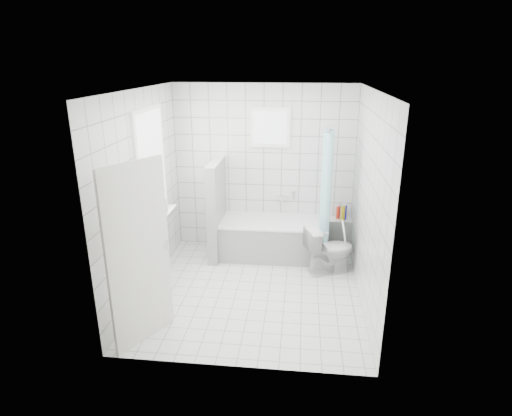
# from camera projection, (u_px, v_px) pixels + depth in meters

# --- Properties ---
(ground) EXTENTS (3.00, 3.00, 0.00)m
(ground) POSITION_uv_depth(u_px,v_px,m) (253.00, 291.00, 5.71)
(ground) COLOR white
(ground) RESTS_ON ground
(ceiling) EXTENTS (3.00, 3.00, 0.00)m
(ceiling) POSITION_uv_depth(u_px,v_px,m) (252.00, 89.00, 4.85)
(ceiling) COLOR white
(ceiling) RESTS_ON ground
(wall_back) EXTENTS (2.80, 0.02, 2.60)m
(wall_back) POSITION_uv_depth(u_px,v_px,m) (264.00, 169.00, 6.69)
(wall_back) COLOR white
(wall_back) RESTS_ON ground
(wall_front) EXTENTS (2.80, 0.02, 2.60)m
(wall_front) POSITION_uv_depth(u_px,v_px,m) (234.00, 249.00, 3.88)
(wall_front) COLOR white
(wall_front) RESTS_ON ground
(wall_left) EXTENTS (0.02, 3.00, 2.60)m
(wall_left) POSITION_uv_depth(u_px,v_px,m) (143.00, 195.00, 5.43)
(wall_left) COLOR white
(wall_left) RESTS_ON ground
(wall_right) EXTENTS (0.02, 3.00, 2.60)m
(wall_right) POSITION_uv_depth(u_px,v_px,m) (368.00, 202.00, 5.14)
(wall_right) COLOR white
(wall_right) RESTS_ON ground
(window_left) EXTENTS (0.01, 0.90, 1.40)m
(window_left) POSITION_uv_depth(u_px,v_px,m) (153.00, 166.00, 5.60)
(window_left) COLOR white
(window_left) RESTS_ON wall_left
(window_back) EXTENTS (0.50, 0.01, 0.50)m
(window_back) POSITION_uv_depth(u_px,v_px,m) (270.00, 128.00, 6.42)
(window_back) COLOR white
(window_back) RESTS_ON wall_back
(window_sill) EXTENTS (0.18, 1.02, 0.08)m
(window_sill) POSITION_uv_depth(u_px,v_px,m) (160.00, 219.00, 5.84)
(window_sill) COLOR white
(window_sill) RESTS_ON wall_left
(door) EXTENTS (0.42, 0.72, 2.00)m
(door) POSITION_uv_depth(u_px,v_px,m) (139.00, 256.00, 4.43)
(door) COLOR silver
(door) RESTS_ON ground
(bathtub) EXTENTS (1.63, 0.77, 0.58)m
(bathtub) POSITION_uv_depth(u_px,v_px,m) (274.00, 238.00, 6.65)
(bathtub) COLOR white
(bathtub) RESTS_ON ground
(partition_wall) EXTENTS (0.15, 0.85, 1.50)m
(partition_wall) POSITION_uv_depth(u_px,v_px,m) (217.00, 209.00, 6.54)
(partition_wall) COLOR white
(partition_wall) RESTS_ON ground
(tiled_ledge) EXTENTS (0.40, 0.24, 0.55)m
(tiled_ledge) POSITION_uv_depth(u_px,v_px,m) (338.00, 235.00, 6.79)
(tiled_ledge) COLOR white
(tiled_ledge) RESTS_ON ground
(toilet) EXTENTS (0.78, 0.61, 0.70)m
(toilet) POSITION_uv_depth(u_px,v_px,m) (330.00, 250.00, 6.10)
(toilet) COLOR silver
(toilet) RESTS_ON ground
(curtain_rod) EXTENTS (0.02, 0.80, 0.02)m
(curtain_rod) POSITION_uv_depth(u_px,v_px,m) (329.00, 129.00, 5.99)
(curtain_rod) COLOR silver
(curtain_rod) RESTS_ON wall_back
(shower_curtain) EXTENTS (0.14, 0.48, 1.78)m
(shower_curtain) POSITION_uv_depth(u_px,v_px,m) (326.00, 193.00, 6.16)
(shower_curtain) COLOR #44BBC8
(shower_curtain) RESTS_ON curtain_rod
(tub_faucet) EXTENTS (0.18, 0.06, 0.06)m
(tub_faucet) POSITION_uv_depth(u_px,v_px,m) (282.00, 198.00, 6.77)
(tub_faucet) COLOR silver
(tub_faucet) RESTS_ON wall_back
(sill_bottles) EXTENTS (0.17, 0.64, 0.31)m
(sill_bottles) POSITION_uv_depth(u_px,v_px,m) (158.00, 209.00, 5.72)
(sill_bottles) COLOR #B8B9BF
(sill_bottles) RESTS_ON window_sill
(ledge_bottles) EXTENTS (0.16, 0.18, 0.25)m
(ledge_bottles) POSITION_uv_depth(u_px,v_px,m) (342.00, 213.00, 6.65)
(ledge_bottles) COLOR yellow
(ledge_bottles) RESTS_ON tiled_ledge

